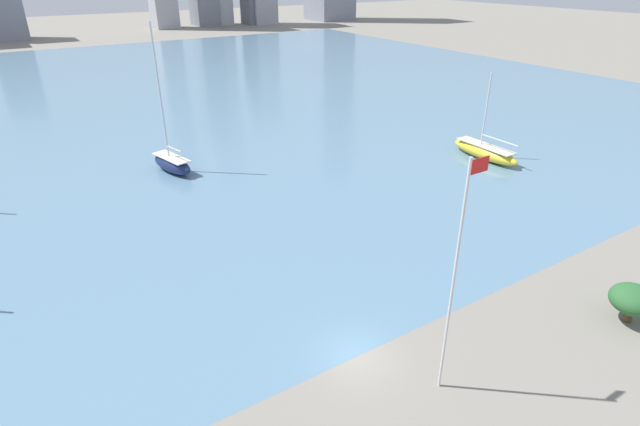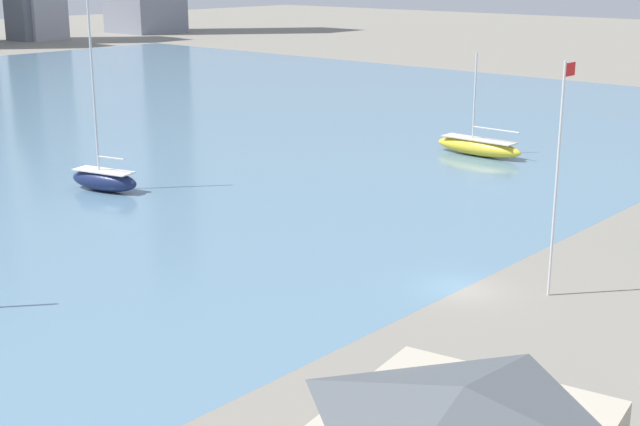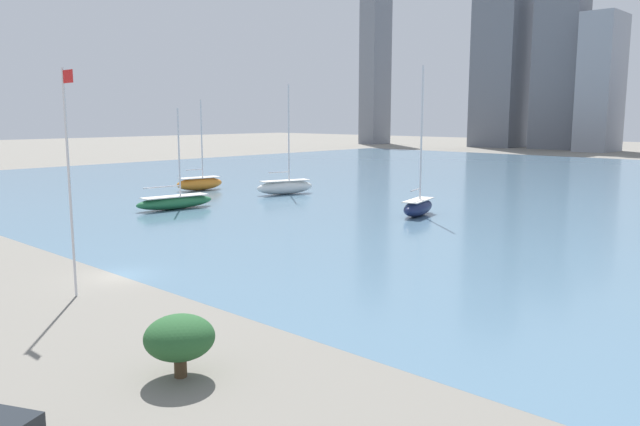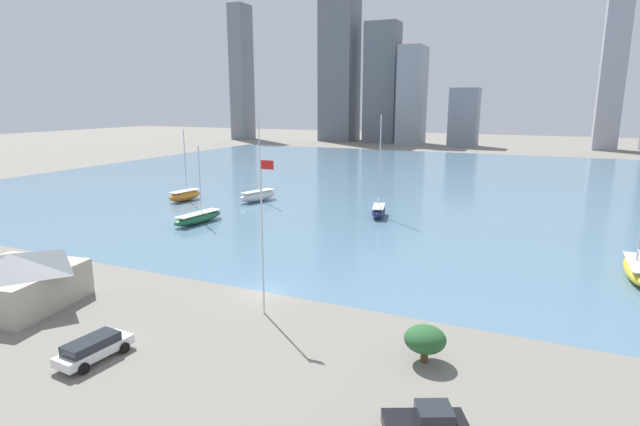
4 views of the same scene
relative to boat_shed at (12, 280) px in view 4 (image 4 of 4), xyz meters
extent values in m
plane|color=gray|center=(18.06, 11.45, -2.31)|extent=(500.00, 500.00, 0.00)
cube|color=slate|center=(18.06, 81.45, -2.31)|extent=(180.00, 140.00, 0.00)
cube|color=#B2A893|center=(0.00, 0.00, -0.68)|extent=(10.38, 10.02, 3.26)
pyramid|color=#4C5156|center=(0.00, 0.00, 1.63)|extent=(10.38, 10.02, 1.36)
cylinder|color=silver|center=(20.47, 7.33, 4.14)|extent=(0.14, 0.14, 12.91)
cube|color=red|center=(21.09, 7.33, 10.10)|extent=(1.10, 0.03, 0.70)
cylinder|color=#4C3823|center=(34.36, 4.91, -1.93)|extent=(0.50, 0.50, 0.76)
ellipsoid|color=#285B2D|center=(34.36, 4.91, -0.67)|extent=(2.80, 2.80, 1.77)
cube|color=slate|center=(-90.79, 177.39, 27.80)|extent=(7.01, 10.46, 60.22)
cube|color=slate|center=(-45.85, 187.18, 30.42)|extent=(14.88, 14.66, 65.46)
cube|color=slate|center=(-25.97, 186.87, 22.73)|extent=(13.98, 10.33, 50.09)
cube|color=gray|center=(-23.99, 186.44, 15.44)|extent=(10.97, 7.46, 35.51)
cube|color=#8E939E|center=(-11.30, 181.74, 17.36)|extent=(9.46, 15.07, 39.33)
cube|color=gray|center=(10.43, 179.07, 8.98)|extent=(10.78, 10.49, 22.57)
cube|color=#9E9EA8|center=(60.09, 184.75, 29.18)|extent=(8.03, 9.03, 62.99)
ellipsoid|color=#236B3D|center=(-4.38, 30.87, -1.57)|extent=(3.39, 9.36, 1.48)
cube|color=silver|center=(-4.38, 30.87, -0.88)|extent=(2.78, 7.68, 0.10)
cube|color=#2D2D33|center=(-4.38, 30.87, -1.97)|extent=(0.36, 1.65, 0.67)
cylinder|color=silver|center=(-4.30, 31.56, 4.00)|extent=(0.18, 0.18, 9.65)
cylinder|color=silver|center=(-4.56, 29.38, 0.27)|extent=(0.67, 4.36, 0.14)
ellipsoid|color=orange|center=(-17.04, 43.49, -1.40)|extent=(3.40, 7.20, 1.82)
cube|color=silver|center=(-17.04, 43.49, -0.54)|extent=(2.78, 5.90, 0.10)
cube|color=#2D2D33|center=(-17.04, 43.49, -1.90)|extent=(0.34, 1.25, 0.82)
cylinder|color=silver|center=(-16.96, 44.00, 4.87)|extent=(0.18, 0.18, 10.71)
cylinder|color=silver|center=(-17.15, 42.73, 0.61)|extent=(0.52, 2.55, 0.14)
ellipsoid|color=white|center=(-4.98, 48.49, -1.38)|extent=(4.52, 8.41, 1.86)
cube|color=silver|center=(-4.98, 48.49, -0.50)|extent=(3.71, 6.90, 0.10)
cube|color=#2D2D33|center=(-4.98, 48.49, -1.89)|extent=(0.59, 1.44, 0.84)
cylinder|color=silver|center=(-4.80, 49.07, 5.81)|extent=(0.18, 0.18, 12.53)
cylinder|color=silver|center=(-5.25, 47.65, 0.65)|extent=(1.03, 2.89, 0.14)
ellipsoid|color=yellow|center=(49.96, 29.99, -1.49)|extent=(2.27, 9.13, 1.62)
cube|color=beige|center=(49.96, 29.99, -0.73)|extent=(1.86, 7.49, 0.10)
cube|color=#2D2D33|center=(49.96, 29.99, -1.94)|extent=(0.18, 1.64, 0.73)
ellipsoid|color=#19234C|center=(18.22, 45.40, -1.46)|extent=(3.51, 6.67, 1.69)
cube|color=silver|center=(18.22, 45.40, -0.66)|extent=(2.87, 5.47, 0.10)
cube|color=#2D2D33|center=(18.22, 45.40, -1.92)|extent=(0.43, 1.15, 0.76)
cylinder|color=silver|center=(18.10, 45.86, 6.22)|extent=(0.18, 0.18, 13.67)
cylinder|color=silver|center=(18.42, 44.58, 0.49)|extent=(0.77, 2.61, 0.14)
cube|color=black|center=(36.11, -2.88, -1.55)|extent=(4.71, 3.57, 0.72)
cube|color=#23282D|center=(36.54, -2.68, -0.87)|extent=(2.35, 2.30, 0.65)
cylinder|color=black|center=(36.91, -1.43, -1.91)|extent=(0.83, 0.58, 0.80)
cylinder|color=black|center=(34.49, -2.56, -1.91)|extent=(0.83, 0.58, 0.80)
cube|color=white|center=(13.86, -4.00, -1.62)|extent=(2.37, 5.27, 0.62)
cube|color=#23282D|center=(13.85, -4.21, -1.01)|extent=(2.00, 3.72, 0.60)
cylinder|color=black|center=(13.03, -2.34, -1.93)|extent=(0.34, 0.78, 0.76)
cylinder|color=black|center=(14.98, -2.51, -1.93)|extent=(0.34, 0.78, 0.76)
cylinder|color=black|center=(12.75, -5.49, -1.93)|extent=(0.34, 0.78, 0.76)
cylinder|color=black|center=(14.70, -5.67, -1.93)|extent=(0.34, 0.78, 0.76)
camera|label=1|loc=(4.51, -5.92, 17.77)|focal=28.00mm
camera|label=2|loc=(-22.66, -13.74, 15.46)|focal=50.00mm
camera|label=3|loc=(54.48, -8.54, 7.98)|focal=35.00mm
camera|label=4|loc=(40.54, -25.99, 14.83)|focal=28.00mm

